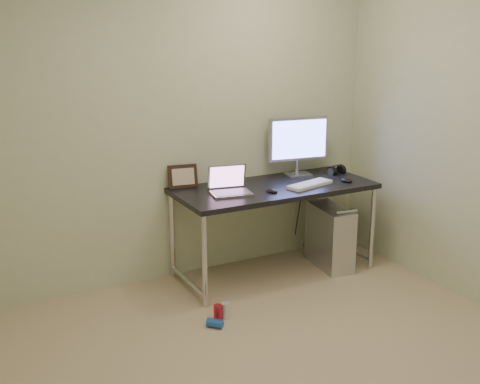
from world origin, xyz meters
name	(u,v)px	position (x,y,z in m)	size (l,w,h in m)	color
floor	(292,378)	(0.00, 0.00, 0.00)	(3.50, 3.50, 0.00)	tan
wall_back	(174,125)	(0.00, 1.75, 1.25)	(3.50, 0.02, 2.50)	beige
desk	(274,195)	(0.71, 1.40, 0.67)	(1.62, 0.71, 0.75)	black
tower_computer	(330,237)	(1.20, 1.30, 0.26)	(0.28, 0.53, 0.56)	silver
cable_a	(299,210)	(1.15, 1.70, 0.40)	(0.01, 0.01, 0.70)	black
cable_b	(309,211)	(1.24, 1.68, 0.38)	(0.01, 0.01, 0.72)	black
can_red	(218,312)	(-0.07, 0.86, 0.06)	(0.06, 0.06, 0.11)	#AD1622
can_white	(226,311)	(-0.01, 0.85, 0.06)	(0.06, 0.06, 0.12)	silver
can_blue	(215,323)	(-0.14, 0.77, 0.03)	(0.06, 0.06, 0.11)	#1C50B4
laptop	(229,187)	(0.29, 1.38, 0.80)	(0.34, 0.30, 0.21)	#ACABB2
monitor	(298,142)	(1.06, 1.61, 1.04)	(0.53, 0.19, 0.50)	#ACABB2
keyboard	(310,184)	(0.96, 1.26, 0.76)	(0.41, 0.13, 0.02)	white
mouse_right	(346,179)	(1.30, 1.23, 0.77)	(0.07, 0.12, 0.04)	black
mouse_left	(272,190)	(0.59, 1.24, 0.77)	(0.06, 0.10, 0.03)	black
headphones	(337,171)	(1.39, 1.49, 0.78)	(0.16, 0.09, 0.10)	black
picture_frame	(183,176)	(0.03, 1.69, 0.84)	(0.23, 0.03, 0.19)	black
webcam	(219,172)	(0.36, 1.69, 0.84)	(0.04, 0.03, 0.12)	silver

